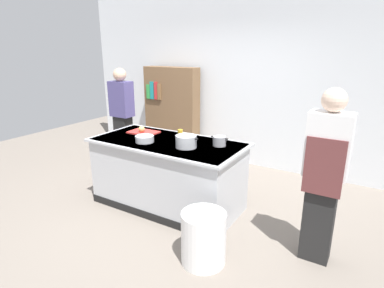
% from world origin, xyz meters
% --- Properties ---
extents(ground_plane, '(10.00, 10.00, 0.00)m').
position_xyz_m(ground_plane, '(0.00, 0.00, 0.00)').
color(ground_plane, slate).
extents(back_wall, '(6.40, 0.12, 3.00)m').
position_xyz_m(back_wall, '(0.00, 2.10, 1.50)').
color(back_wall, silver).
rests_on(back_wall, ground_plane).
extents(counter_island, '(1.98, 0.98, 0.90)m').
position_xyz_m(counter_island, '(0.00, -0.00, 0.47)').
color(counter_island, '#B7BABF').
rests_on(counter_island, ground_plane).
extents(cutting_board, '(0.40, 0.28, 0.02)m').
position_xyz_m(cutting_board, '(-0.52, 0.16, 0.91)').
color(cutting_board, red).
rests_on(cutting_board, counter_island).
extents(onion, '(0.09, 0.09, 0.09)m').
position_xyz_m(onion, '(-0.52, 0.12, 0.96)').
color(onion, tan).
rests_on(onion, cutting_board).
extents(stock_pot, '(0.32, 0.25, 0.15)m').
position_xyz_m(stock_pot, '(0.34, -0.09, 0.97)').
color(stock_pot, '#B7BABF').
rests_on(stock_pot, counter_island).
extents(sauce_pan, '(0.23, 0.16, 0.12)m').
position_xyz_m(sauce_pan, '(0.66, 0.18, 0.96)').
color(sauce_pan, '#99999E').
rests_on(sauce_pan, counter_island).
extents(mixing_bowl, '(0.23, 0.23, 0.08)m').
position_xyz_m(mixing_bowl, '(-0.22, -0.18, 0.94)').
color(mixing_bowl, '#B7BABF').
rests_on(mixing_bowl, counter_island).
extents(juice_cup, '(0.07, 0.07, 0.10)m').
position_xyz_m(juice_cup, '(0.03, 0.26, 0.95)').
color(juice_cup, yellow).
rests_on(juice_cup, counter_island).
extents(trash_bin, '(0.44, 0.44, 0.53)m').
position_xyz_m(trash_bin, '(0.98, -0.79, 0.27)').
color(trash_bin, white).
rests_on(trash_bin, ground_plane).
extents(person_chef, '(0.38, 0.25, 1.72)m').
position_xyz_m(person_chef, '(1.91, -0.15, 0.91)').
color(person_chef, black).
rests_on(person_chef, ground_plane).
extents(person_guest, '(0.38, 0.24, 1.72)m').
position_xyz_m(person_guest, '(-1.56, 0.84, 0.91)').
color(person_guest, black).
rests_on(person_guest, ground_plane).
extents(bookshelf, '(1.10, 0.31, 1.70)m').
position_xyz_m(bookshelf, '(-1.18, 1.80, 0.85)').
color(bookshelf, brown).
rests_on(bookshelf, ground_plane).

